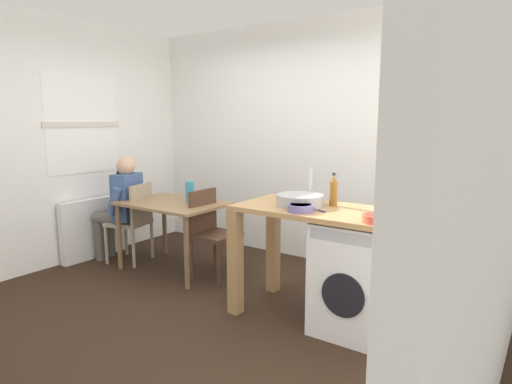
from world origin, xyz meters
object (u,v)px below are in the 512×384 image
Objects in this scene: washing_machine at (360,277)px; utensil_crock at (416,209)px; chair_person_seat at (134,218)px; mixing_bowl at (300,208)px; seated_person at (121,203)px; dining_table at (173,211)px; chair_opposite at (211,229)px; vase at (190,192)px; bottle_tall_green at (333,191)px; colander at (377,218)px.

washing_machine is 0.67m from utensil_crock.
mixing_bowl reaches higher than chair_person_seat.
washing_machine is (2.86, -0.07, -0.24)m from seated_person.
dining_table is 1.22× the size of chair_opposite.
mixing_bowl is (1.75, -0.39, 0.31)m from dining_table.
seated_person is 6.03× the size of mixing_bowl.
chair_opposite reaches higher than dining_table.
utensil_crock reaches higher than vase.
bottle_tall_green reaches higher than dining_table.
seated_person is 2.59m from bottle_tall_green.
seated_person is (-1.18, -0.17, 0.16)m from chair_opposite.
washing_machine is 3.81× the size of vase.
chair_opposite is at bearing 166.18° from colander.
bottle_tall_green is at bearing 72.26° from mixing_bowl.
bottle_tall_green is at bearing -4.99° from vase.
seated_person is at bearing 173.80° from mixing_bowl.
chair_person_seat is 2.47m from bottle_tall_green.
dining_table is 0.92× the size of seated_person.
seated_person is 3.08m from colander.
chair_opposite is 2.12m from utensil_crock.
washing_machine is (1.69, -0.24, -0.08)m from chair_opposite.
chair_opposite is 1.70m from washing_machine.
dining_table is 5.50× the size of colander.
colander is at bearing -49.26° from washing_machine.
mixing_bowl reaches higher than chair_opposite.
seated_person is at bearing 179.70° from utensil_crock.
washing_machine is 4.30× the size of colander.
washing_machine is 2.87× the size of utensil_crock.
chair_person_seat is at bearing 173.53° from colander.
mixing_bowl is at bearing 178.08° from colander.
seated_person is at bearing -178.37° from bottle_tall_green.
dining_table is 2.18m from washing_machine.
dining_table is 0.28m from vase.
chair_person_seat is at bearing -81.57° from chair_opposite.
chair_person_seat is 1.05× the size of washing_machine.
utensil_crock is at bearing 17.86° from mixing_bowl.
dining_table is 2.40m from colander.
mixing_bowl is at bearing -107.74° from bottle_tall_green.
chair_opposite is (0.48, 0.05, -0.14)m from dining_table.
mixing_bowl reaches higher than vase.
colander is at bearing -111.58° from chair_person_seat.
seated_person reaches higher than bottle_tall_green.
bottle_tall_green is 1.73m from vase.
bottle_tall_green is at bearing 154.59° from washing_machine.
chair_person_seat is at bearing -171.63° from dining_table.
chair_person_seat and chair_opposite have the same top height.
dining_table is 4.12× the size of bottle_tall_green.
bottle_tall_green is 1.34× the size of mixing_bowl.
vase reaches higher than dining_table.
bottle_tall_green is at bearing -103.47° from seated_person.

